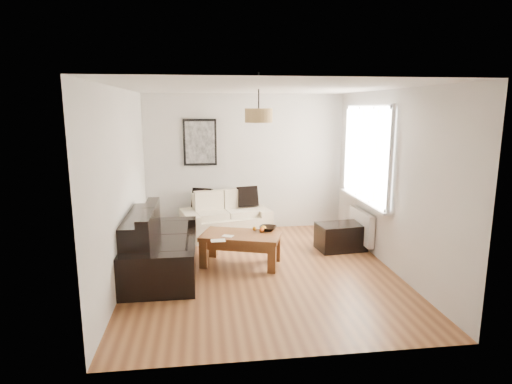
{
  "coord_description": "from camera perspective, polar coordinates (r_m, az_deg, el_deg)",
  "views": [
    {
      "loc": [
        -0.83,
        -5.84,
        2.34
      ],
      "look_at": [
        0.0,
        0.6,
        1.05
      ],
      "focal_mm": 29.85,
      "sensor_mm": 36.0,
      "label": 1
    }
  ],
  "objects": [
    {
      "name": "radiator",
      "position": [
        7.41,
        13.94,
        -4.44
      ],
      "size": [
        0.1,
        0.9,
        0.52
      ],
      "primitive_type": "cube",
      "color": "white",
      "rests_on": "wall_right"
    },
    {
      "name": "wall_front",
      "position": [
        3.83,
        5.46,
        -4.61
      ],
      "size": [
        3.8,
        0.04,
        2.6
      ],
      "primitive_type": null,
      "color": "silver",
      "rests_on": "floor"
    },
    {
      "name": "cushion_right",
      "position": [
        8.02,
        -1.13,
        -0.62
      ],
      "size": [
        0.4,
        0.2,
        0.38
      ],
      "primitive_type": "cube",
      "rotation": [
        0.0,
        0.0,
        0.23
      ],
      "color": "black",
      "rests_on": "loveseat_cream"
    },
    {
      "name": "orange_a",
      "position": [
        6.48,
        0.81,
        -5.1
      ],
      "size": [
        0.09,
        0.09,
        0.07
      ],
      "primitive_type": "sphere",
      "rotation": [
        0.0,
        0.0,
        -0.17
      ],
      "color": "orange",
      "rests_on": "fruit_bowl"
    },
    {
      "name": "papers",
      "position": [
        6.12,
        -5.11,
        -6.5
      ],
      "size": [
        0.21,
        0.15,
        0.01
      ],
      "primitive_type": "cube",
      "rotation": [
        0.0,
        0.0,
        0.02
      ],
      "color": "beige",
      "rests_on": "coffee_table"
    },
    {
      "name": "orange_c",
      "position": [
        6.55,
        -0.2,
        -4.92
      ],
      "size": [
        0.08,
        0.08,
        0.06
      ],
      "primitive_type": "sphere",
      "rotation": [
        0.0,
        0.0,
        0.26
      ],
      "color": "orange",
      "rests_on": "fruit_bowl"
    },
    {
      "name": "ceiling",
      "position": [
        5.9,
        0.76,
        13.76
      ],
      "size": [
        3.8,
        4.5,
        0.0
      ],
      "primitive_type": null,
      "color": "white",
      "rests_on": "floor"
    },
    {
      "name": "loveseat_cream",
      "position": [
        7.87,
        -4.09,
        -3.13
      ],
      "size": [
        1.72,
        1.19,
        0.78
      ],
      "primitive_type": null,
      "rotation": [
        0.0,
        0.0,
        0.23
      ],
      "color": "beige",
      "rests_on": "floor"
    },
    {
      "name": "ottoman",
      "position": [
        7.29,
        11.29,
        -5.89
      ],
      "size": [
        0.82,
        0.58,
        0.44
      ],
      "primitive_type": "cube",
      "rotation": [
        0.0,
        0.0,
        0.11
      ],
      "color": "black",
      "rests_on": "floor"
    },
    {
      "name": "floor",
      "position": [
        6.34,
        0.7,
        -10.41
      ],
      "size": [
        4.5,
        4.5,
        0.0
      ],
      "primitive_type": "plane",
      "color": "brown",
      "rests_on": "ground"
    },
    {
      "name": "cushion_left",
      "position": [
        7.98,
        -7.24,
        -0.82
      ],
      "size": [
        0.39,
        0.25,
        0.37
      ],
      "primitive_type": "cube",
      "rotation": [
        0.0,
        0.0,
        -0.41
      ],
      "color": "black",
      "rests_on": "loveseat_cream"
    },
    {
      "name": "window_bay",
      "position": [
        7.2,
        14.7,
        4.98
      ],
      "size": [
        0.14,
        1.9,
        1.6
      ],
      "primitive_type": null,
      "color": "white",
      "rests_on": "wall_right"
    },
    {
      "name": "wall_right",
      "position": [
        6.53,
        17.49,
        1.55
      ],
      "size": [
        0.04,
        4.5,
        2.6
      ],
      "primitive_type": null,
      "color": "silver",
      "rests_on": "floor"
    },
    {
      "name": "pendant_shade",
      "position": [
        6.19,
        0.36,
        10.22
      ],
      "size": [
        0.4,
        0.4,
        0.2
      ],
      "primitive_type": "cylinder",
      "color": "tan",
      "rests_on": "ceiling"
    },
    {
      "name": "coffee_table",
      "position": [
        6.49,
        -2.01,
        -7.64
      ],
      "size": [
        1.31,
        0.97,
        0.48
      ],
      "primitive_type": null,
      "rotation": [
        0.0,
        0.0,
        -0.32
      ],
      "color": "brown",
      "rests_on": "floor"
    },
    {
      "name": "poster",
      "position": [
        8.08,
        -7.51,
        6.61
      ],
      "size": [
        0.62,
        0.04,
        0.87
      ],
      "primitive_type": null,
      "color": "black",
      "rests_on": "wall_back"
    },
    {
      "name": "wall_back",
      "position": [
        8.2,
        -1.47,
        3.95
      ],
      "size": [
        3.8,
        0.04,
        2.6
      ],
      "primitive_type": null,
      "color": "silver",
      "rests_on": "floor"
    },
    {
      "name": "fruit_bowl",
      "position": [
        6.59,
        1.61,
        -4.89
      ],
      "size": [
        0.34,
        0.34,
        0.07
      ],
      "primitive_type": "imported",
      "rotation": [
        0.0,
        0.0,
        -0.33
      ],
      "color": "black",
      "rests_on": "coffee_table"
    },
    {
      "name": "orange_b",
      "position": [
        6.55,
        1.0,
        -4.91
      ],
      "size": [
        0.11,
        0.11,
        0.09
      ],
      "primitive_type": "sphere",
      "rotation": [
        0.0,
        0.0,
        0.2
      ],
      "color": "orange",
      "rests_on": "fruit_bowl"
    },
    {
      "name": "wall_left",
      "position": [
        6.03,
        -17.46,
        0.78
      ],
      "size": [
        0.04,
        4.5,
        2.6
      ],
      "primitive_type": null,
      "color": "silver",
      "rests_on": "floor"
    },
    {
      "name": "sofa_leather",
      "position": [
        6.3,
        -12.55,
        -6.71
      ],
      "size": [
        0.97,
        1.98,
        0.86
      ],
      "primitive_type": null,
      "rotation": [
        0.0,
        0.0,
        1.57
      ],
      "color": "black",
      "rests_on": "floor"
    }
  ]
}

